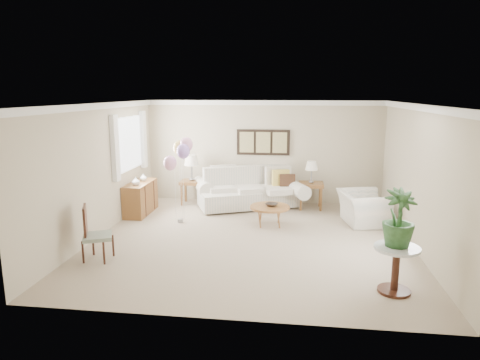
{
  "coord_description": "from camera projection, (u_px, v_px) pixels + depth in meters",
  "views": [
    {
      "loc": [
        0.79,
        -7.84,
        2.81
      ],
      "look_at": [
        -0.29,
        0.6,
        1.05
      ],
      "focal_mm": 32.0,
      "sensor_mm": 36.0,
      "label": 1
    }
  ],
  "objects": [
    {
      "name": "lamp_left",
      "position": [
        191.0,
        161.0,
        10.72
      ],
      "size": [
        0.37,
        0.37,
        0.65
      ],
      "color": "gray",
      "rests_on": "end_table_left"
    },
    {
      "name": "vase_sage",
      "position": [
        143.0,
        177.0,
        10.1
      ],
      "size": [
        0.21,
        0.21,
        0.17
      ],
      "primitive_type": "imported",
      "rotation": [
        0.0,
        0.0,
        -0.34
      ],
      "color": "silver",
      "rests_on": "credenza"
    },
    {
      "name": "room_shell",
      "position": [
        246.0,
        156.0,
        8.06
      ],
      "size": [
        6.04,
        6.04,
        2.6
      ],
      "color": "#BBAE93",
      "rests_on": "ground"
    },
    {
      "name": "potted_plant",
      "position": [
        399.0,
        218.0,
        5.92
      ],
      "size": [
        0.57,
        0.57,
        0.82
      ],
      "primitive_type": "imported",
      "rotation": [
        0.0,
        0.0,
        0.31
      ],
      "color": "#20441C",
      "rests_on": "side_table"
    },
    {
      "name": "coffee_table",
      "position": [
        270.0,
        208.0,
        9.09
      ],
      "size": [
        0.85,
        0.85,
        0.43
      ],
      "color": "#A06D43",
      "rests_on": "ground"
    },
    {
      "name": "balloon_cluster",
      "position": [
        180.0,
        152.0,
        9.04
      ],
      "size": [
        0.6,
        0.51,
        1.88
      ],
      "color": "gray",
      "rests_on": "ground"
    },
    {
      "name": "end_table_left",
      "position": [
        192.0,
        184.0,
        10.84
      ],
      "size": [
        0.56,
        0.51,
        0.61
      ],
      "color": "brown",
      "rests_on": "ground"
    },
    {
      "name": "decor_bowl",
      "position": [
        272.0,
        205.0,
        9.07
      ],
      "size": [
        0.34,
        0.34,
        0.06
      ],
      "primitive_type": "imported",
      "rotation": [
        0.0,
        0.0,
        -0.37
      ],
      "color": "#2E251F",
      "rests_on": "coffee_table"
    },
    {
      "name": "credenza",
      "position": [
        141.0,
        198.0,
        10.01
      ],
      "size": [
        0.46,
        1.2,
        0.74
      ],
      "color": "brown",
      "rests_on": "ground"
    },
    {
      "name": "armchair",
      "position": [
        363.0,
        208.0,
        9.24
      ],
      "size": [
        1.12,
        1.22,
        0.69
      ],
      "primitive_type": "imported",
      "rotation": [
        0.0,
        0.0,
        1.76
      ],
      "color": "silver",
      "rests_on": "ground"
    },
    {
      "name": "sofa",
      "position": [
        249.0,
        191.0,
        10.6
      ],
      "size": [
        3.02,
        1.88,
        0.98
      ],
      "color": "silver",
      "rests_on": "ground"
    },
    {
      "name": "side_table",
      "position": [
        396.0,
        258.0,
        6.01
      ],
      "size": [
        0.63,
        0.63,
        0.69
      ],
      "color": "silver",
      "rests_on": "ground"
    },
    {
      "name": "end_table_right",
      "position": [
        311.0,
        187.0,
        10.4
      ],
      "size": [
        0.59,
        0.54,
        0.64
      ],
      "color": "brown",
      "rests_on": "ground"
    },
    {
      "name": "accent_chair",
      "position": [
        93.0,
        232.0,
        7.21
      ],
      "size": [
        0.61,
        0.6,
        0.94
      ],
      "color": "gray",
      "rests_on": "ground"
    },
    {
      "name": "lamp_right",
      "position": [
        312.0,
        166.0,
        10.3
      ],
      "size": [
        0.3,
        0.3,
        0.53
      ],
      "color": "gray",
      "rests_on": "end_table_right"
    },
    {
      "name": "ground_plane",
      "position": [
        251.0,
        240.0,
        8.29
      ],
      "size": [
        6.0,
        6.0,
        0.0
      ],
      "primitive_type": "plane",
      "color": "tan"
    },
    {
      "name": "vase_white",
      "position": [
        136.0,
        181.0,
        9.63
      ],
      "size": [
        0.21,
        0.21,
        0.19
      ],
      "primitive_type": "imported",
      "rotation": [
        0.0,
        0.0,
        -0.21
      ],
      "color": "silver",
      "rests_on": "credenza"
    },
    {
      "name": "wall_art_triptych",
      "position": [
        263.0,
        142.0,
        10.85
      ],
      "size": [
        1.35,
        0.06,
        0.65
      ],
      "color": "black",
      "rests_on": "ground"
    }
  ]
}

